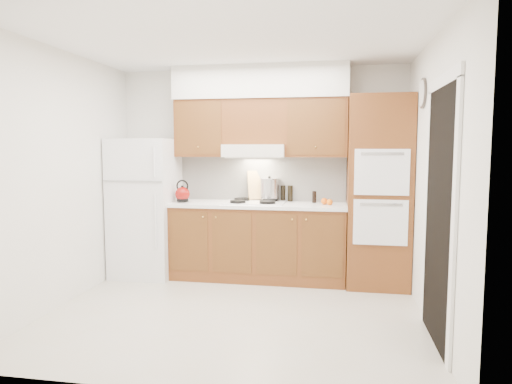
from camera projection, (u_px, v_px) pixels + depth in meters
floor at (235, 313)px, 4.48m from camera, size 3.60×3.60×0.00m
ceiling at (234, 41)px, 4.22m from camera, size 3.60×3.60×0.00m
wall_back at (260, 172)px, 5.82m from camera, size 3.60×0.02×2.60m
wall_left at (63, 178)px, 4.66m from camera, size 0.02×3.00×2.60m
wall_right at (433, 183)px, 4.04m from camera, size 0.02×3.00×2.60m
fridge at (146, 207)px, 5.75m from camera, size 0.75×0.72×1.72m
base_cabinets at (258, 242)px, 5.61m from camera, size 2.11×0.60×0.90m
countertop at (258, 205)px, 5.55m from camera, size 2.13×0.62×0.04m
backsplash at (262, 179)px, 5.81m from camera, size 2.11×0.03×0.56m
oven_cabinet at (378, 192)px, 5.28m from camera, size 0.70×0.65×2.20m
upper_cab_left at (202, 129)px, 5.73m from camera, size 0.63×0.33×0.70m
upper_cab_right at (317, 128)px, 5.48m from camera, size 0.73×0.33×0.70m
range_hood at (255, 151)px, 5.58m from camera, size 0.75×0.45×0.15m
upper_cab_over_hood at (256, 122)px, 5.60m from camera, size 0.75×0.33×0.55m
soffit at (260, 83)px, 5.53m from camera, size 2.13×0.36×0.40m
cooktop at (254, 202)px, 5.58m from camera, size 0.74×0.50×0.01m
doorway at (439, 217)px, 3.73m from camera, size 0.02×0.90×2.10m
wall_clock at (423, 93)px, 4.50m from camera, size 0.02×0.30×0.30m
kettle at (182, 194)px, 5.63m from camera, size 0.19×0.19×0.18m
cutting_board at (258, 185)px, 5.79m from camera, size 0.29×0.20×0.36m
stock_pot at (269, 189)px, 5.72m from camera, size 0.27×0.27×0.25m
condiment_a at (283, 193)px, 5.74m from camera, size 0.06×0.06×0.20m
condiment_b at (290, 193)px, 5.73m from camera, size 0.07×0.07×0.20m
condiment_c at (314, 197)px, 5.57m from camera, size 0.06×0.06×0.14m
orange_near at (330, 202)px, 5.35m from camera, size 0.08×0.08×0.07m
orange_far at (324, 201)px, 5.40m from camera, size 0.08×0.08×0.08m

